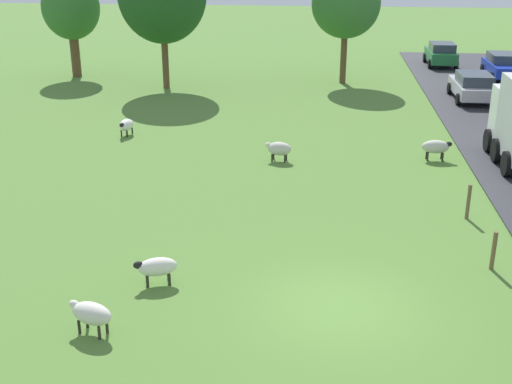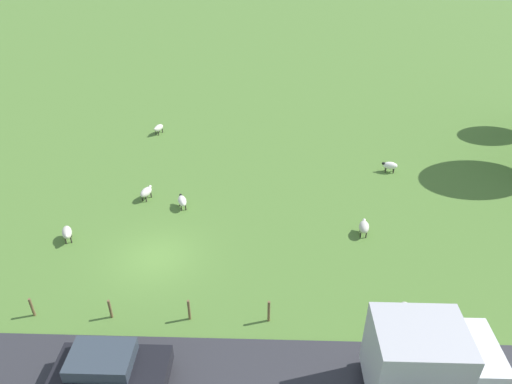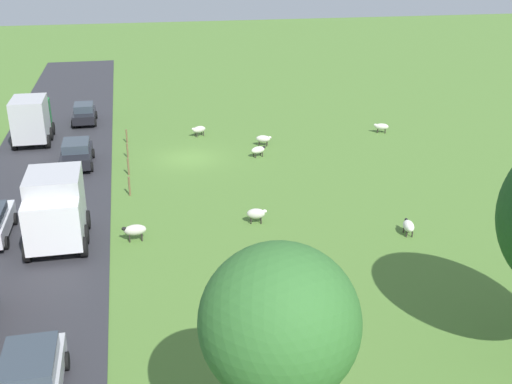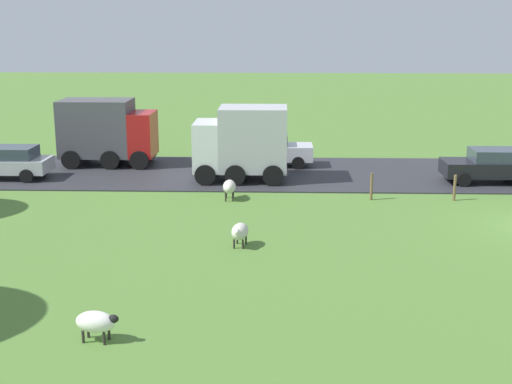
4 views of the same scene
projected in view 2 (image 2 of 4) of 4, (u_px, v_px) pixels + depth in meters
ground_plane at (156, 257)px, 24.14m from camera, size 160.00×160.00×0.00m
sheep_0 at (390, 166)px, 31.66m from camera, size 0.67×1.12×0.76m
sheep_1 at (407, 312)px, 20.12m from camera, size 1.21×0.58×0.85m
sheep_2 at (146, 192)px, 28.68m from camera, size 1.19×0.82×0.78m
sheep_3 at (67, 233)px, 25.09m from camera, size 1.22×0.88×0.79m
sheep_4 at (159, 128)px, 37.01m from camera, size 1.20×0.82×0.75m
sheep_5 at (182, 201)px, 27.86m from camera, size 1.18×0.80×0.75m
sheep_6 at (364, 227)px, 25.55m from camera, size 1.12×0.69×0.80m
fence_post_0 at (32, 307)px, 20.45m from camera, size 0.12×0.12×1.01m
fence_post_1 at (110, 309)px, 20.36m from camera, size 0.12×0.12×1.01m
fence_post_2 at (189, 310)px, 20.24m from camera, size 0.12×0.12×1.12m
fence_post_3 at (269, 311)px, 20.14m from camera, size 0.12×0.12×1.16m
truck_2 at (428, 363)px, 16.32m from camera, size 2.86×4.36×3.48m
car_2 at (110, 368)px, 17.33m from camera, size 2.15×4.29×1.58m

